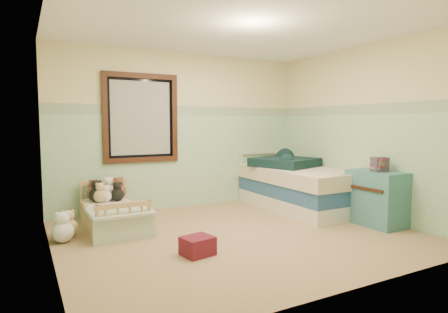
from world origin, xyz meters
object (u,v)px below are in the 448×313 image
toddler_bed_frame (113,221)px  twin_bed_frame (298,202)px  floor_book (197,240)px  plush_floor_tan (69,228)px  red_pillow (198,246)px  dresser (376,198)px  plush_floor_cream (63,232)px

toddler_bed_frame → twin_bed_frame: 2.87m
floor_book → toddler_bed_frame: bearing=138.8°
plush_floor_tan → toddler_bed_frame: bearing=17.4°
twin_bed_frame → red_pillow: bearing=-152.7°
toddler_bed_frame → floor_book: (0.73, -1.07, -0.07)m
plush_floor_tan → twin_bed_frame: 3.42m
twin_bed_frame → dresser: size_ratio=2.77×
plush_floor_cream → plush_floor_tan: plush_floor_cream is taller
plush_floor_cream → plush_floor_tan: 0.21m
toddler_bed_frame → dresser: (3.17, -1.54, 0.28)m
floor_book → red_pillow: bearing=-99.1°
plush_floor_cream → floor_book: size_ratio=0.85×
plush_floor_cream → twin_bed_frame: bearing=1.3°
twin_bed_frame → dresser: dresser is taller
twin_bed_frame → floor_book: bearing=-160.0°
plush_floor_cream → twin_bed_frame: size_ratio=0.12×
plush_floor_cream → red_pillow: (1.19, -1.11, -0.03)m
plush_floor_cream → floor_book: bearing=-26.8°
dresser → red_pillow: (-2.62, 0.06, -0.27)m
plush_floor_cream → floor_book: (1.37, -0.70, -0.11)m
red_pillow → plush_floor_tan: bearing=130.4°
dresser → floor_book: (-2.44, 0.48, -0.35)m
plush_floor_tan → floor_book: (1.29, -0.89, -0.10)m
plush_floor_cream → floor_book: 1.54m
twin_bed_frame → toddler_bed_frame: bearing=174.1°
toddler_bed_frame → plush_floor_cream: bearing=-149.9°
plush_floor_tan → floor_book: bearing=-34.5°
plush_floor_tan → red_pillow: (1.11, -1.31, -0.02)m
dresser → floor_book: bearing=168.9°
toddler_bed_frame → plush_floor_tan: size_ratio=5.94×
plush_floor_tan → dresser: (3.73, -1.37, 0.25)m
toddler_bed_frame → red_pillow: 1.59m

